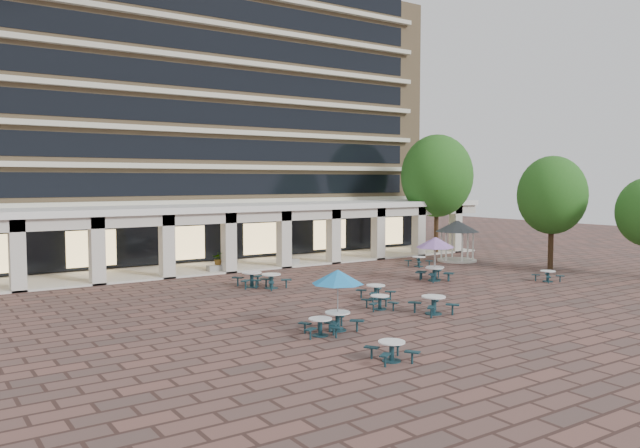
{
  "coord_description": "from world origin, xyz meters",
  "views": [
    {
      "loc": [
        -19.95,
        -24.81,
        6.08
      ],
      "look_at": [
        -1.2,
        3.0,
        3.73
      ],
      "focal_mm": 35.0,
      "sensor_mm": 36.0,
      "label": 1
    }
  ],
  "objects_px": {
    "picnic_table_1": "(320,325)",
    "picnic_table_4": "(338,279)",
    "picnic_table_0": "(392,349)",
    "planter_right": "(288,260)",
    "planter_left": "(218,264)",
    "gazebo": "(457,231)"
  },
  "relations": [
    {
      "from": "gazebo",
      "to": "planter_right",
      "type": "distance_m",
      "value": 13.0
    },
    {
      "from": "picnic_table_4",
      "to": "planter_left",
      "type": "relative_size",
      "value": 1.65
    },
    {
      "from": "picnic_table_1",
      "to": "planter_left",
      "type": "xyz_separation_m",
      "value": [
        3.85,
        17.76,
        0.17
      ]
    },
    {
      "from": "planter_right",
      "to": "picnic_table_0",
      "type": "bearing_deg",
      "value": -112.73
    },
    {
      "from": "picnic_table_1",
      "to": "planter_right",
      "type": "height_order",
      "value": "planter_right"
    },
    {
      "from": "gazebo",
      "to": "planter_left",
      "type": "xyz_separation_m",
      "value": [
        -17.35,
        4.79,
        -1.72
      ]
    },
    {
      "from": "picnic_table_0",
      "to": "planter_right",
      "type": "relative_size",
      "value": 1.18
    },
    {
      "from": "picnic_table_4",
      "to": "planter_left",
      "type": "xyz_separation_m",
      "value": [
        2.79,
        17.46,
        -1.52
      ]
    },
    {
      "from": "picnic_table_1",
      "to": "picnic_table_4",
      "type": "xyz_separation_m",
      "value": [
        1.06,
        0.31,
        1.69
      ]
    },
    {
      "from": "picnic_table_0",
      "to": "planter_left",
      "type": "relative_size",
      "value": 1.18
    },
    {
      "from": "gazebo",
      "to": "planter_right",
      "type": "relative_size",
      "value": 2.19
    },
    {
      "from": "planter_right",
      "to": "picnic_table_1",
      "type": "bearing_deg",
      "value": -117.54
    },
    {
      "from": "planter_left",
      "to": "picnic_table_4",
      "type": "bearing_deg",
      "value": -99.07
    },
    {
      "from": "picnic_table_0",
      "to": "planter_right",
      "type": "xyz_separation_m",
      "value": [
        9.21,
        21.98,
        0.01
      ]
    },
    {
      "from": "picnic_table_1",
      "to": "planter_left",
      "type": "height_order",
      "value": "planter_left"
    },
    {
      "from": "picnic_table_0",
      "to": "planter_left",
      "type": "bearing_deg",
      "value": 92.96
    },
    {
      "from": "gazebo",
      "to": "planter_right",
      "type": "bearing_deg",
      "value": 158.15
    },
    {
      "from": "picnic_table_4",
      "to": "planter_left",
      "type": "bearing_deg",
      "value": 83.07
    },
    {
      "from": "gazebo",
      "to": "planter_left",
      "type": "relative_size",
      "value": 2.19
    },
    {
      "from": "gazebo",
      "to": "planter_right",
      "type": "xyz_separation_m",
      "value": [
        -11.94,
        4.79,
        -1.89
      ]
    },
    {
      "from": "gazebo",
      "to": "planter_left",
      "type": "height_order",
      "value": "gazebo"
    },
    {
      "from": "picnic_table_1",
      "to": "gazebo",
      "type": "bearing_deg",
      "value": 52.19
    }
  ]
}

